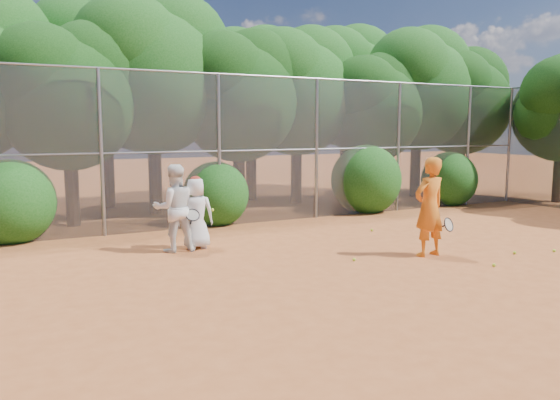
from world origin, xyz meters
TOP-DOWN VIEW (x-y plane):
  - ground at (0.00, 0.00)m, footprint 80.00×80.00m
  - fence_back at (-0.12, 6.00)m, footprint 20.05×0.09m
  - tree_2 at (-4.45, 7.83)m, footprint 3.99×3.47m
  - tree_3 at (-1.94, 8.84)m, footprint 4.89×4.26m
  - tree_4 at (0.55, 8.24)m, footprint 4.19×3.64m
  - tree_5 at (3.06, 9.04)m, footprint 4.51×3.92m
  - tree_6 at (5.55, 8.03)m, footprint 3.86×3.36m
  - tree_7 at (8.06, 8.64)m, footprint 4.77×4.14m
  - tree_8 at (10.05, 8.34)m, footprint 4.25×3.70m
  - tree_10 at (-2.93, 11.05)m, footprint 5.15×4.48m
  - tree_11 at (2.06, 10.64)m, footprint 4.64×4.03m
  - tree_12 at (6.56, 11.24)m, footprint 5.02×4.37m
  - bush_0 at (-6.00, 6.30)m, footprint 2.00×2.00m
  - bush_1 at (-1.00, 6.30)m, footprint 1.80×1.80m
  - bush_2 at (4.00, 6.30)m, footprint 2.20×2.20m
  - bush_3 at (7.50, 6.30)m, footprint 1.90×1.90m
  - player_yellow at (1.51, 0.75)m, footprint 0.90×0.57m
  - player_teen at (-2.47, 3.61)m, footprint 0.83×0.61m
  - player_white at (-2.97, 3.54)m, footprint 0.96×0.82m
  - ball_0 at (3.19, 0.02)m, footprint 0.07×0.07m
  - ball_1 at (3.03, 2.19)m, footprint 0.07×0.07m
  - ball_2 at (1.98, -0.52)m, footprint 0.07×0.07m
  - ball_3 at (4.09, -0.23)m, footprint 0.07×0.07m
  - ball_4 at (-0.11, 1.06)m, footprint 0.07×0.07m
  - ball_5 at (2.11, 3.45)m, footprint 0.07×0.07m

SIDE VIEW (x-z plane):
  - ground at x=0.00m, z-range 0.00..0.00m
  - ball_0 at x=3.19m, z-range 0.00..0.07m
  - ball_1 at x=3.03m, z-range 0.00..0.07m
  - ball_2 at x=1.98m, z-range 0.00..0.07m
  - ball_3 at x=4.09m, z-range 0.00..0.07m
  - ball_4 at x=-0.11m, z-range 0.00..0.07m
  - ball_5 at x=2.11m, z-range 0.00..0.07m
  - player_teen at x=-2.47m, z-range 0.00..1.57m
  - bush_1 at x=-1.00m, z-range 0.00..1.80m
  - player_white at x=-2.97m, z-range 0.00..1.85m
  - bush_3 at x=7.50m, z-range 0.00..1.90m
  - bush_0 at x=-6.00m, z-range 0.00..2.00m
  - player_yellow at x=1.51m, z-range 0.00..2.02m
  - bush_2 at x=4.00m, z-range 0.00..2.20m
  - fence_back at x=-0.12m, z-range 0.04..4.06m
  - tree_6 at x=5.55m, z-range 0.82..6.11m
  - tree_2 at x=-4.45m, z-range 0.85..6.32m
  - tree_4 at x=0.55m, z-range 0.89..6.62m
  - tree_8 at x=10.05m, z-range 0.91..6.73m
  - tree_5 at x=3.06m, z-range 0.96..7.13m
  - tree_11 at x=2.06m, z-range 0.99..7.34m
  - tree_7 at x=8.06m, z-range 1.02..7.54m
  - tree_3 at x=-1.94m, z-range 1.04..7.75m
  - tree_12 at x=6.56m, z-range 1.07..7.95m
  - tree_10 at x=-2.93m, z-range 1.10..8.16m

